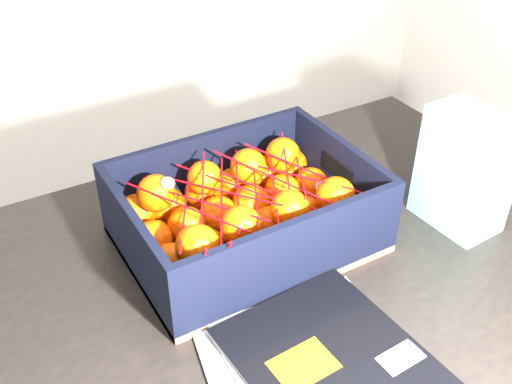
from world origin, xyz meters
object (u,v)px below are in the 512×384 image
magazine_stack (326,380)px  retail_carton (465,170)px  table (244,353)px  produce_crate (246,220)px

magazine_stack → retail_carton: bearing=23.0°
table → magazine_stack: (0.02, -0.16, 0.11)m
magazine_stack → retail_carton: (0.37, 0.16, 0.09)m
magazine_stack → produce_crate: (0.05, 0.28, 0.03)m
magazine_stack → produce_crate: produce_crate is taller
table → magazine_stack: size_ratio=3.82×
produce_crate → retail_carton: size_ratio=1.90×
produce_crate → retail_carton: 0.35m
table → retail_carton: bearing=-0.9°
table → magazine_stack: bearing=-82.7°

